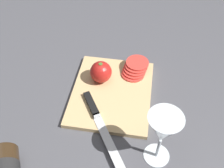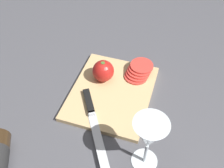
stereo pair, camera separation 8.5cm
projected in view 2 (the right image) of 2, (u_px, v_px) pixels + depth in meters
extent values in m
plane|color=#4C4C51|center=(105.00, 93.00, 0.89)|extent=(3.00, 3.00, 0.00)
cube|color=tan|center=(112.00, 92.00, 0.88)|extent=(0.31, 0.26, 0.02)
cylinder|color=silver|center=(144.00, 160.00, 0.72)|extent=(0.07, 0.07, 0.00)
cylinder|color=silver|center=(146.00, 153.00, 0.69)|extent=(0.01, 0.01, 0.08)
cone|color=silver|center=(149.00, 135.00, 0.62)|extent=(0.09, 0.09, 0.10)
cone|color=#DBCC84|center=(148.00, 142.00, 0.65)|extent=(0.03, 0.03, 0.04)
sphere|color=red|center=(103.00, 71.00, 0.88)|extent=(0.07, 0.07, 0.07)
cylinder|color=#47702D|center=(103.00, 64.00, 0.86)|extent=(0.01, 0.01, 0.01)
cube|color=silver|center=(98.00, 141.00, 0.74)|extent=(0.17, 0.12, 0.00)
cube|color=silver|center=(92.00, 114.00, 0.80)|extent=(0.02, 0.02, 0.01)
cube|color=black|center=(89.00, 101.00, 0.83)|extent=(0.09, 0.07, 0.01)
cylinder|color=#D63D33|center=(136.00, 76.00, 0.91)|extent=(0.08, 0.08, 0.01)
cylinder|color=#D63D33|center=(137.00, 73.00, 0.91)|extent=(0.08, 0.08, 0.01)
cylinder|color=#D63D33|center=(139.00, 71.00, 0.91)|extent=(0.08, 0.08, 0.01)
cylinder|color=#D63D33|center=(140.00, 68.00, 0.91)|extent=(0.08, 0.08, 0.01)
cylinder|color=#D63D33|center=(142.00, 66.00, 0.91)|extent=(0.08, 0.08, 0.01)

